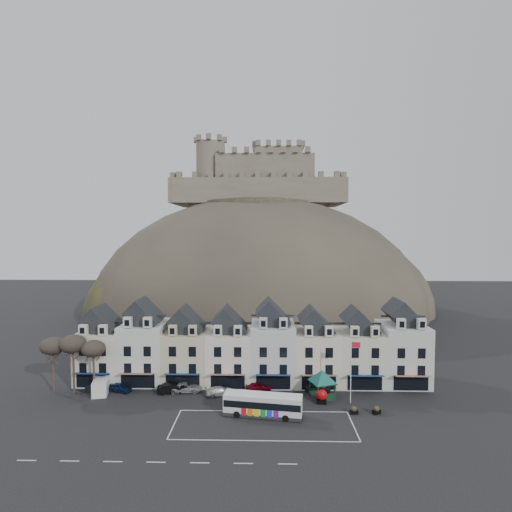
{
  "coord_description": "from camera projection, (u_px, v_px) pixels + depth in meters",
  "views": [
    {
      "loc": [
        2.23,
        -46.4,
        23.56
      ],
      "look_at": [
        0.54,
        24.0,
        19.46
      ],
      "focal_mm": 28.0,
      "sensor_mm": 36.0,
      "label": 1
    }
  ],
  "objects": [
    {
      "name": "ground",
      "position": [
        247.0,
        430.0,
        47.73
      ],
      "size": [
        300.0,
        300.0,
        0.0
      ],
      "primitive_type": "plane",
      "color": "black",
      "rests_on": "ground"
    },
    {
      "name": "coach_bay_markings",
      "position": [
        263.0,
        425.0,
        48.93
      ],
      "size": [
        22.0,
        7.5,
        0.01
      ],
      "primitive_type": "cube",
      "color": "silver",
      "rests_on": "ground"
    },
    {
      "name": "townhouse_terrace",
      "position": [
        252.0,
        348.0,
        63.36
      ],
      "size": [
        54.4,
        9.35,
        11.8
      ],
      "color": "#EFE6CF",
      "rests_on": "ground"
    },
    {
      "name": "castle_hill",
      "position": [
        262.0,
        313.0,
        116.51
      ],
      "size": [
        100.0,
        76.0,
        68.0
      ],
      "color": "#39322C",
      "rests_on": "ground"
    },
    {
      "name": "castle",
      "position": [
        260.0,
        178.0,
        121.16
      ],
      "size": [
        50.2,
        22.2,
        22.0
      ],
      "color": "#645C4C",
      "rests_on": "ground"
    },
    {
      "name": "tree_left_far",
      "position": [
        53.0,
        346.0,
        58.51
      ],
      "size": [
        3.61,
        3.61,
        8.24
      ],
      "color": "#32281F",
      "rests_on": "ground"
    },
    {
      "name": "tree_left_mid",
      "position": [
        73.0,
        344.0,
        58.41
      ],
      "size": [
        3.78,
        3.78,
        8.64
      ],
      "color": "#32281F",
      "rests_on": "ground"
    },
    {
      "name": "tree_left_near",
      "position": [
        93.0,
        349.0,
        58.38
      ],
      "size": [
        3.43,
        3.43,
        7.84
      ],
      "color": "#32281F",
      "rests_on": "ground"
    },
    {
      "name": "bus",
      "position": [
        263.0,
        404.0,
        51.25
      ],
      "size": [
        10.29,
        3.81,
        2.84
      ],
      "rotation": [
        0.0,
        0.0,
        -0.15
      ],
      "color": "#262628",
      "rests_on": "ground"
    },
    {
      "name": "bus_shelter",
      "position": [
        322.0,
        376.0,
        56.78
      ],
      "size": [
        6.0,
        6.0,
        4.05
      ],
      "rotation": [
        0.0,
        0.0,
        0.35
      ],
      "color": "#113322",
      "rests_on": "ground"
    },
    {
      "name": "red_buoy",
      "position": [
        321.0,
        396.0,
        55.25
      ],
      "size": [
        1.57,
        1.57,
        1.94
      ],
      "rotation": [
        0.0,
        0.0,
        -0.1
      ],
      "color": "black",
      "rests_on": "ground"
    },
    {
      "name": "flagpole",
      "position": [
        352.0,
        367.0,
        54.86
      ],
      "size": [
        1.28,
        0.26,
        8.89
      ],
      "rotation": [
        0.0,
        0.0,
        -0.15
      ],
      "color": "silver",
      "rests_on": "ground"
    },
    {
      "name": "white_van",
      "position": [
        101.0,
        385.0,
        58.85
      ],
      "size": [
        3.07,
        5.02,
        2.13
      ],
      "rotation": [
        0.0,
        0.0,
        0.24
      ],
      "color": "white",
      "rests_on": "ground"
    },
    {
      "name": "planter_west",
      "position": [
        377.0,
        410.0,
        51.87
      ],
      "size": [
        1.19,
        0.89,
        1.07
      ],
      "rotation": [
        0.0,
        0.0,
        0.38
      ],
      "color": "black",
      "rests_on": "ground"
    },
    {
      "name": "planter_east",
      "position": [
        354.0,
        410.0,
        51.87
      ],
      "size": [
        1.08,
        0.71,
        1.01
      ],
      "rotation": [
        0.0,
        0.0,
        0.16
      ],
      "color": "black",
      "rests_on": "ground"
    },
    {
      "name": "car_navy",
      "position": [
        120.0,
        387.0,
        59.15
      ],
      "size": [
        3.95,
        2.48,
        1.25
      ],
      "primitive_type": "imported",
      "rotation": [
        0.0,
        0.0,
        1.28
      ],
      "color": "#0D1D43",
      "rests_on": "ground"
    },
    {
      "name": "car_black",
      "position": [
        172.0,
        388.0,
        58.64
      ],
      "size": [
        4.59,
        2.23,
        1.45
      ],
      "primitive_type": "imported",
      "rotation": [
        0.0,
        0.0,
        1.73
      ],
      "color": "black",
      "rests_on": "ground"
    },
    {
      "name": "car_silver",
      "position": [
        186.0,
        387.0,
        59.11
      ],
      "size": [
        4.89,
        2.65,
        1.32
      ],
      "primitive_type": "imported",
      "rotation": [
        0.0,
        0.0,
        1.67
      ],
      "color": "#A3A5AB",
      "rests_on": "ground"
    },
    {
      "name": "car_white",
      "position": [
        220.0,
        391.0,
        57.94
      ],
      "size": [
        4.6,
        3.03,
        1.24
      ],
      "primitive_type": "imported",
      "rotation": [
        0.0,
        0.0,
        1.9
      ],
      "color": "silver",
      "rests_on": "ground"
    },
    {
      "name": "car_maroon",
      "position": [
        259.0,
        386.0,
        59.54
      ],
      "size": [
        3.99,
        2.01,
        1.3
      ],
      "primitive_type": "imported",
      "rotation": [
        0.0,
        0.0,
        1.7
      ],
      "color": "#600513",
      "rests_on": "ground"
    },
    {
      "name": "car_charcoal",
      "position": [
        318.0,
        388.0,
        58.91
      ],
      "size": [
        3.91,
        2.02,
        1.23
      ],
      "primitive_type": "imported",
      "rotation": [
        0.0,
        0.0,
        1.37
      ],
      "color": "black",
      "rests_on": "ground"
    }
  ]
}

